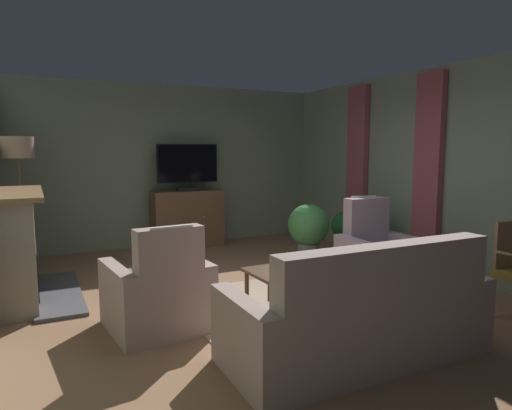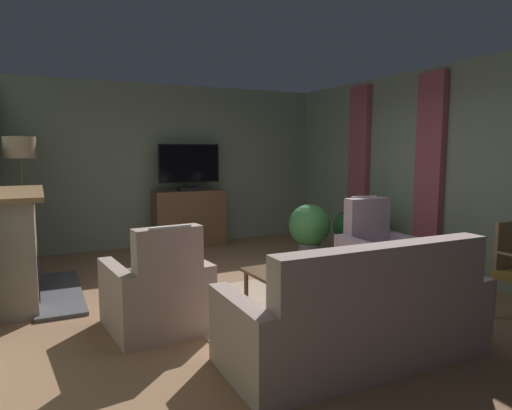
# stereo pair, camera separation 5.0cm
# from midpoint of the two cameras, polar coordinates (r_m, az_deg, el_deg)

# --- Properties ---
(ground_plane) EXTENTS (5.92, 7.46, 0.04)m
(ground_plane) POSITION_cam_midpoint_polar(r_m,az_deg,el_deg) (5.11, 1.24, -12.29)
(ground_plane) COLOR #936B4C
(wall_back) EXTENTS (5.92, 0.10, 2.77)m
(wall_back) POSITION_cam_midpoint_polar(r_m,az_deg,el_deg) (8.08, -10.03, 4.89)
(wall_back) COLOR gray
(wall_back) RESTS_ON ground_plane
(wall_right_with_window) EXTENTS (0.10, 7.46, 2.77)m
(wall_right_with_window) POSITION_cam_midpoint_polar(r_m,az_deg,el_deg) (6.52, 23.05, 3.96)
(wall_right_with_window) COLOR gray
(wall_right_with_window) RESTS_ON ground_plane
(curtain_panel_near) EXTENTS (0.10, 0.44, 2.33)m
(curtain_panel_near) POSITION_cam_midpoint_polar(r_m,az_deg,el_deg) (6.56, 21.27, 5.27)
(curtain_panel_near) COLOR #A34C56
(curtain_panel_far) EXTENTS (0.10, 0.44, 2.33)m
(curtain_panel_far) POSITION_cam_midpoint_polar(r_m,az_deg,el_deg) (7.66, 13.02, 5.74)
(curtain_panel_far) COLOR #A34C56
(rug_central) EXTENTS (2.10, 2.15, 0.01)m
(rug_central) POSITION_cam_midpoint_polar(r_m,az_deg,el_deg) (4.92, 4.31, -12.75)
(rug_central) COLOR tan
(rug_central) RESTS_ON ground_plane
(fireplace) EXTENTS (0.83, 1.75, 1.22)m
(fireplace) POSITION_cam_midpoint_polar(r_m,az_deg,el_deg) (5.67, -27.24, -4.90)
(fireplace) COLOR #4C4C51
(fireplace) RESTS_ON ground_plane
(tv_cabinet) EXTENTS (1.20, 0.47, 0.97)m
(tv_cabinet) POSITION_cam_midpoint_polar(r_m,az_deg,el_deg) (7.87, -8.23, -1.86)
(tv_cabinet) COLOR #4A3523
(tv_cabinet) RESTS_ON ground_plane
(television) EXTENTS (1.05, 0.20, 0.79)m
(television) POSITION_cam_midpoint_polar(r_m,az_deg,el_deg) (7.74, -8.23, 4.88)
(television) COLOR black
(television) RESTS_ON tv_cabinet
(coffee_table) EXTENTS (0.92, 0.60, 0.47)m
(coffee_table) POSITION_cam_midpoint_polar(r_m,az_deg,el_deg) (4.65, 4.78, -8.68)
(coffee_table) COLOR #4C331E
(coffee_table) RESTS_ON ground_plane
(tv_remote) EXTENTS (0.16, 0.15, 0.02)m
(tv_remote) POSITION_cam_midpoint_polar(r_m,az_deg,el_deg) (4.64, 6.67, -7.84)
(tv_remote) COLOR black
(tv_remote) RESTS_ON coffee_table
(sofa_floral) EXTENTS (2.15, 0.90, 0.99)m
(sofa_floral) POSITION_cam_midpoint_polar(r_m,az_deg,el_deg) (3.78, 13.29, -14.00)
(sofa_floral) COLOR #A3897F
(sofa_floral) RESTS_ON ground_plane
(armchair_beside_cabinet) EXTENTS (0.87, 0.93, 1.10)m
(armchair_beside_cabinet) POSITION_cam_midpoint_polar(r_m,az_deg,el_deg) (5.59, 15.71, -7.02)
(armchair_beside_cabinet) COLOR #AD93A3
(armchair_beside_cabinet) RESTS_ON ground_plane
(armchair_in_far_corner) EXTENTS (0.94, 0.95, 1.03)m
(armchair_in_far_corner) POSITION_cam_midpoint_polar(r_m,az_deg,el_deg) (4.37, -11.94, -11.04)
(armchair_in_far_corner) COLOR #A3897F
(armchair_in_far_corner) RESTS_ON ground_plane
(potted_plant_leafy_by_curtain) EXTENTS (0.59, 0.59, 0.90)m
(potted_plant_leafy_by_curtain) POSITION_cam_midpoint_polar(r_m,az_deg,el_deg) (6.47, 6.97, -3.05)
(potted_plant_leafy_by_curtain) COLOR slate
(potted_plant_leafy_by_curtain) RESTS_ON ground_plane
(potted_plant_on_hearth_side) EXTENTS (0.65, 0.65, 0.88)m
(potted_plant_on_hearth_side) POSITION_cam_midpoint_polar(r_m,az_deg,el_deg) (6.78, 14.11, -2.87)
(potted_plant_on_hearth_side) COLOR slate
(potted_plant_on_hearth_side) RESTS_ON ground_plane
(potted_plant_tall_palm_by_window) EXTENTS (0.45, 0.45, 0.69)m
(potted_plant_tall_palm_by_window) POSITION_cam_midpoint_polar(r_m,az_deg,el_deg) (7.36, 11.56, -3.16)
(potted_plant_tall_palm_by_window) COLOR #3D4C5B
(potted_plant_tall_palm_by_window) RESTS_ON ground_plane
(cat) EXTENTS (0.50, 0.58, 0.23)m
(cat) POSITION_cam_midpoint_polar(r_m,az_deg,el_deg) (5.73, -13.87, -8.96)
(cat) COLOR gray
(cat) RESTS_ON ground_plane
(floor_lamp) EXTENTS (0.42, 0.42, 1.84)m
(floor_lamp) POSITION_cam_midpoint_polar(r_m,az_deg,el_deg) (6.99, -27.41, 5.47)
(floor_lamp) COLOR #4C4233
(floor_lamp) RESTS_ON ground_plane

